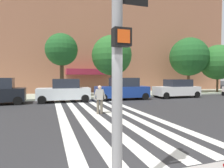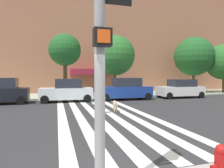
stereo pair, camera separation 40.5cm
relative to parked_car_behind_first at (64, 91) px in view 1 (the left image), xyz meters
name	(u,v)px [view 1 (the left image)]	position (x,y,z in m)	size (l,w,h in m)	color
ground_plane	(87,114)	(0.85, -5.86, -0.92)	(160.00, 160.00, 0.00)	#2B2B2D
sidewalk_far	(69,96)	(0.85, 4.56, -0.85)	(80.00, 6.00, 0.15)	#A7B29B
crosswalk_stripes	(101,113)	(1.67, -5.86, -0.92)	(4.95, 14.23, 0.01)	silver
parked_car_behind_first	(64,91)	(0.00, 0.00, 0.00)	(4.40, 2.04, 1.96)	silver
parked_car_third_in_line	(122,89)	(5.27, 0.00, 0.04)	(4.96, 2.11, 2.04)	navy
parked_car_fourth_in_line	(177,89)	(11.25, 0.00, -0.02)	(4.58, 2.06, 1.86)	silver
street_tree_nearest	(62,50)	(-0.01, 2.95, 3.84)	(3.17, 3.17, 6.25)	#4C3823
street_tree_middle	(112,55)	(5.14, 2.82, 3.47)	(4.25, 4.25, 6.38)	#4C3823
street_tree_further	(189,57)	(15.81, 3.73, 3.76)	(4.85, 4.85, 6.96)	#4C3823
street_tree_furthest	(218,62)	(19.38, 2.61, 3.06)	(4.44, 4.44, 6.06)	#4C3823
pedestrian_dog_walker	(100,98)	(1.53, -6.04, 0.01)	(0.71, 0.31, 1.64)	#6B6051
dog_on_leash	(115,104)	(2.60, -5.63, -0.48)	(0.39, 1.00, 0.65)	tan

